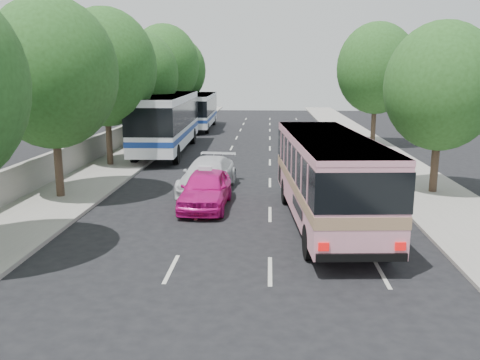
# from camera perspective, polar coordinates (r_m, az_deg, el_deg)

# --- Properties ---
(ground) EXTENTS (120.00, 120.00, 0.00)m
(ground) POSITION_cam_1_polar(r_m,az_deg,el_deg) (16.90, -0.04, -7.55)
(ground) COLOR black
(ground) RESTS_ON ground
(sidewalk_left) EXTENTS (4.00, 90.00, 0.15)m
(sidewalk_left) POSITION_cam_1_polar(r_m,az_deg,el_deg) (37.52, -11.31, 3.28)
(sidewalk_left) COLOR #9E998E
(sidewalk_left) RESTS_ON ground
(sidewalk_right) EXTENTS (4.00, 90.00, 0.12)m
(sidewalk_right) POSITION_cam_1_polar(r_m,az_deg,el_deg) (37.11, 15.05, 2.98)
(sidewalk_right) COLOR #9E998E
(sidewalk_right) RESTS_ON ground
(low_wall) EXTENTS (0.30, 90.00, 1.50)m
(low_wall) POSITION_cam_1_polar(r_m,az_deg,el_deg) (37.90, -14.01, 4.51)
(low_wall) COLOR #9E998E
(low_wall) RESTS_ON sidewalk_left
(tree_left_b) EXTENTS (5.70, 5.70, 8.88)m
(tree_left_b) POSITION_cam_1_polar(r_m,az_deg,el_deg) (23.74, -20.33, 11.70)
(tree_left_b) COLOR #38281E
(tree_left_b) RESTS_ON ground
(tree_left_c) EXTENTS (6.00, 6.00, 9.35)m
(tree_left_c) POSITION_cam_1_polar(r_m,az_deg,el_deg) (31.32, -14.82, 12.53)
(tree_left_c) COLOR #38281E
(tree_left_c) RESTS_ON ground
(tree_left_d) EXTENTS (5.52, 5.52, 8.60)m
(tree_left_d) POSITION_cam_1_polar(r_m,az_deg,el_deg) (38.99, -10.97, 11.83)
(tree_left_d) COLOR #38281E
(tree_left_d) RESTS_ON ground
(tree_left_e) EXTENTS (6.30, 6.30, 9.82)m
(tree_left_e) POSITION_cam_1_polar(r_m,az_deg,el_deg) (46.78, -8.45, 12.91)
(tree_left_e) COLOR #38281E
(tree_left_e) RESTS_ON ground
(tree_left_f) EXTENTS (5.88, 5.88, 9.16)m
(tree_left_f) POSITION_cam_1_polar(r_m,az_deg,el_deg) (54.67, -6.93, 12.37)
(tree_left_f) COLOR #38281E
(tree_left_f) RESTS_ON ground
(tree_right_near) EXTENTS (5.10, 5.10, 7.95)m
(tree_right_near) POSITION_cam_1_polar(r_m,az_deg,el_deg) (25.09, 21.89, 10.16)
(tree_right_near) COLOR #38281E
(tree_right_near) RESTS_ON ground
(tree_right_far) EXTENTS (6.00, 6.00, 9.35)m
(tree_right_far) POSITION_cam_1_polar(r_m,az_deg,el_deg) (40.66, 15.22, 12.33)
(tree_right_far) COLOR #38281E
(tree_right_far) RESTS_ON ground
(pink_bus) EXTENTS (3.48, 10.75, 3.37)m
(pink_bus) POSITION_cam_1_polar(r_m,az_deg,el_deg) (19.07, 9.77, 1.10)
(pink_bus) COLOR pink
(pink_bus) RESTS_ON ground
(pink_taxi) EXTENTS (2.04, 4.79, 1.62)m
(pink_taxi) POSITION_cam_1_polar(r_m,az_deg,el_deg) (21.52, -3.88, -1.01)
(pink_taxi) COLOR #D51284
(pink_taxi) RESTS_ON ground
(white_pickup) EXTENTS (2.72, 5.56, 1.56)m
(white_pickup) POSITION_cam_1_polar(r_m,az_deg,el_deg) (24.58, -3.61, 0.58)
(white_pickup) COLOR silver
(white_pickup) RESTS_ON ground
(tour_coach_front) EXTENTS (3.39, 13.71, 4.08)m
(tour_coach_front) POSITION_cam_1_polar(r_m,az_deg,el_deg) (36.53, -8.19, 6.92)
(tour_coach_front) COLOR white
(tour_coach_front) RESTS_ON ground
(tour_coach_rear) EXTENTS (2.82, 11.63, 3.46)m
(tour_coach_rear) POSITION_cam_1_polar(r_m,az_deg,el_deg) (51.35, -4.52, 8.06)
(tour_coach_rear) COLOR white
(tour_coach_rear) RESTS_ON ground
(taxi_roof_sign) EXTENTS (0.55, 0.19, 0.18)m
(taxi_roof_sign) POSITION_cam_1_polar(r_m,az_deg,el_deg) (21.34, -3.91, 1.34)
(taxi_roof_sign) COLOR silver
(taxi_roof_sign) RESTS_ON pink_taxi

